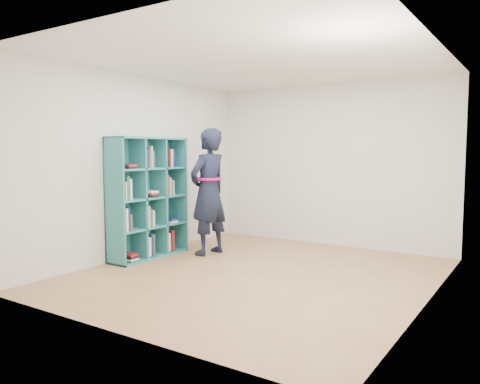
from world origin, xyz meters
The scene contains 9 objects.
floor centered at (0.00, 0.00, 0.00)m, with size 4.50×4.50×0.00m, color #9A6B46.
ceiling centered at (0.00, 0.00, 2.60)m, with size 4.50×4.50×0.00m, color white.
wall_left centered at (-2.00, 0.00, 1.30)m, with size 0.02×4.50×2.60m, color silver.
wall_right centered at (2.00, 0.00, 1.30)m, with size 0.02×4.50×2.60m, color silver.
wall_back centered at (0.00, 2.25, 1.30)m, with size 4.00×0.02×2.60m, color silver.
wall_front centered at (0.00, -2.25, 1.30)m, with size 4.00×0.02×2.60m, color silver.
bookshelf centered at (-1.83, -0.03, 0.82)m, with size 0.38×1.29×1.72m.
person centered at (-1.20, 0.60, 0.93)m, with size 0.51×0.72×1.86m.
smartphone centered at (-1.33, 0.71, 1.05)m, with size 0.02×0.10×0.14m.
Camera 1 is at (2.94, -4.87, 1.52)m, focal length 35.00 mm.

